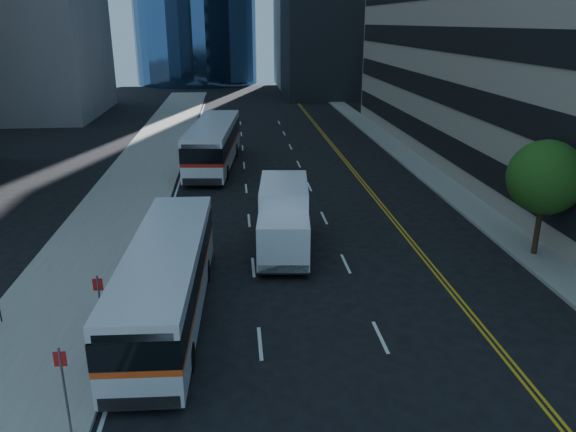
{
  "coord_description": "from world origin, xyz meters",
  "views": [
    {
      "loc": [
        -4.11,
        -13.9,
        9.92
      ],
      "look_at": [
        -2.15,
        6.48,
        2.8
      ],
      "focal_mm": 35.0,
      "sensor_mm": 36.0,
      "label": 1
    }
  ],
  "objects_px": {
    "bus_rear": "(214,143)",
    "street_tree": "(545,177)",
    "bus_front": "(167,278)",
    "box_truck": "(284,218)"
  },
  "relations": [
    {
      "from": "bus_rear",
      "to": "box_truck",
      "type": "relative_size",
      "value": 1.93
    },
    {
      "from": "street_tree",
      "to": "bus_rear",
      "type": "xyz_separation_m",
      "value": [
        -14.61,
        17.85,
        -1.92
      ]
    },
    {
      "from": "street_tree",
      "to": "bus_rear",
      "type": "distance_m",
      "value": 23.15
    },
    {
      "from": "bus_rear",
      "to": "street_tree",
      "type": "bearing_deg",
      "value": -45.19
    },
    {
      "from": "street_tree",
      "to": "box_truck",
      "type": "relative_size",
      "value": 0.79
    },
    {
      "from": "bus_front",
      "to": "box_truck",
      "type": "distance_m",
      "value": 7.36
    },
    {
      "from": "bus_front",
      "to": "box_truck",
      "type": "height_order",
      "value": "box_truck"
    },
    {
      "from": "bus_rear",
      "to": "box_truck",
      "type": "bearing_deg",
      "value": -71.92
    },
    {
      "from": "street_tree",
      "to": "box_truck",
      "type": "bearing_deg",
      "value": 170.88
    },
    {
      "from": "bus_front",
      "to": "box_truck",
      "type": "xyz_separation_m",
      "value": [
        4.57,
        5.77,
        0.06
      ]
    }
  ]
}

